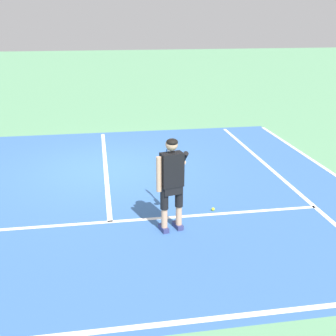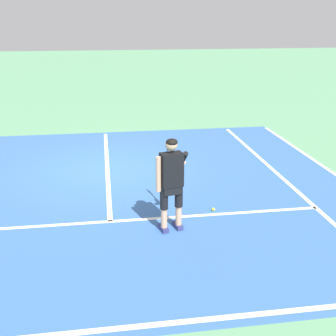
% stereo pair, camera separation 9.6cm
% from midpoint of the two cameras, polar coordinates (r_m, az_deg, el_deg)
% --- Properties ---
extents(ground_plane, '(80.00, 80.00, 0.00)m').
position_cam_midpoint_polar(ground_plane, '(10.93, -8.52, -0.15)').
color(ground_plane, '#609E70').
extents(court_inner_surface, '(10.98, 9.76, 0.00)m').
position_cam_midpoint_polar(court_inner_surface, '(9.75, -8.35, -2.61)').
color(court_inner_surface, '#3866A8').
rests_on(court_inner_surface, ground).
extents(line_baseline, '(10.98, 0.10, 0.01)m').
position_cam_midpoint_polar(line_baseline, '(5.68, -7.05, -20.48)').
color(line_baseline, white).
rests_on(line_baseline, ground).
extents(line_service, '(8.23, 0.10, 0.01)m').
position_cam_midpoint_polar(line_service, '(8.18, -8.04, -7.08)').
color(line_service, white).
rests_on(line_service, ground).
extents(line_centre_service, '(0.10, 6.40, 0.01)m').
position_cam_midpoint_polar(line_centre_service, '(11.14, -8.55, 0.25)').
color(line_centre_service, white).
rests_on(line_centre_service, ground).
extents(line_singles_right, '(0.10, 9.36, 0.01)m').
position_cam_midpoint_polar(line_singles_right, '(10.61, 14.44, -1.17)').
color(line_singles_right, white).
rests_on(line_singles_right, ground).
extents(line_doubles_right, '(0.10, 9.36, 0.01)m').
position_cam_midpoint_polar(line_doubles_right, '(11.22, 20.90, -0.73)').
color(line_doubles_right, white).
rests_on(line_doubles_right, ground).
extents(tennis_player, '(0.59, 1.20, 1.71)m').
position_cam_midpoint_polar(tennis_player, '(7.43, 0.10, -1.39)').
color(tennis_player, navy).
rests_on(tennis_player, ground).
extents(tennis_ball_near_feet, '(0.07, 0.07, 0.07)m').
position_cam_midpoint_polar(tennis_ball_near_feet, '(8.58, 5.68, -5.46)').
color(tennis_ball_near_feet, '#CCE02D').
rests_on(tennis_ball_near_feet, ground).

